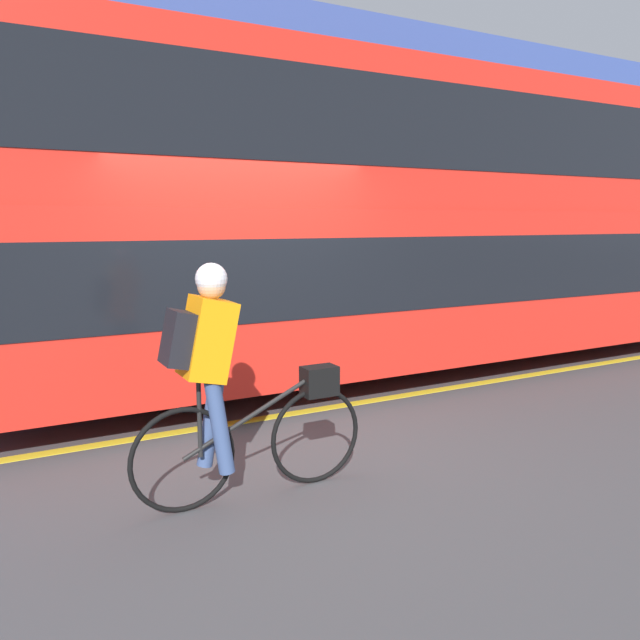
# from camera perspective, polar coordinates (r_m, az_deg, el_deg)

# --- Properties ---
(ground_plane) EXTENTS (80.00, 80.00, 0.00)m
(ground_plane) POSITION_cam_1_polar(r_m,az_deg,el_deg) (6.02, -6.00, -9.97)
(ground_plane) COLOR #424244
(road_center_line) EXTENTS (50.00, 0.14, 0.01)m
(road_center_line) POSITION_cam_1_polar(r_m,az_deg,el_deg) (6.27, -7.01, -9.17)
(road_center_line) COLOR yellow
(road_center_line) RESTS_ON ground_plane
(sidewalk_curb) EXTENTS (60.00, 1.61, 0.15)m
(sidewalk_curb) POSITION_cam_1_polar(r_m,az_deg,el_deg) (10.87, -16.65, -1.32)
(sidewalk_curb) COLOR gray
(sidewalk_curb) RESTS_ON ground_plane
(building_facade) EXTENTS (60.00, 0.30, 6.15)m
(building_facade) POSITION_cam_1_polar(r_m,az_deg,el_deg) (11.70, -18.33, 14.07)
(building_facade) COLOR #33478C
(building_facade) RESTS_ON ground_plane
(bus) EXTENTS (10.92, 2.56, 3.68)m
(bus) POSITION_cam_1_polar(r_m,az_deg,el_deg) (8.34, 8.76, 9.53)
(bus) COLOR black
(bus) RESTS_ON ground_plane
(cyclist_on_bike) EXTENTS (1.75, 0.32, 1.68)m
(cyclist_on_bike) POSITION_cam_1_polar(r_m,az_deg,el_deg) (4.32, -8.46, -5.17)
(cyclist_on_bike) COLOR black
(cyclist_on_bike) RESTS_ON ground_plane
(street_sign_post) EXTENTS (0.36, 0.09, 2.33)m
(street_sign_post) POSITION_cam_1_polar(r_m,az_deg,el_deg) (10.90, -11.47, 6.22)
(street_sign_post) COLOR #59595B
(street_sign_post) RESTS_ON sidewalk_curb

